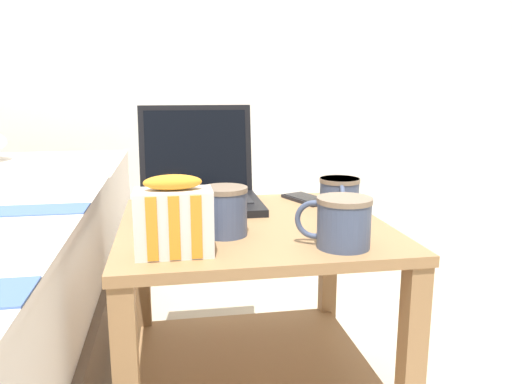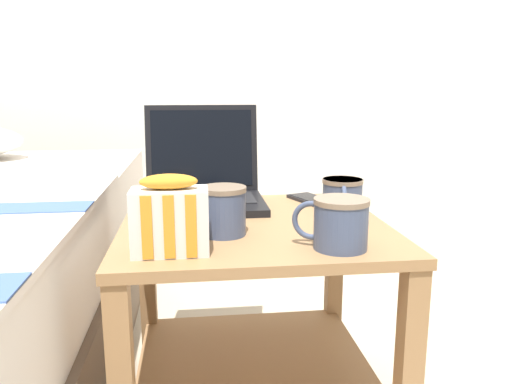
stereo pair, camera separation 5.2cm
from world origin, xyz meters
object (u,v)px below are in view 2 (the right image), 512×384
(mug_mid_center, at_px, (342,195))
(cell_phone, at_px, (312,199))
(mug_front_right, at_px, (222,208))
(laptop, at_px, (203,185))
(snack_bag, at_px, (170,218))
(mug_front_left, at_px, (339,221))

(mug_mid_center, distance_m, cell_phone, 0.17)
(mug_front_right, height_order, mug_mid_center, mug_front_right)
(laptop, height_order, snack_bag, laptop)
(laptop, xyz_separation_m, cell_phone, (0.29, -0.01, -0.05))
(mug_front_right, bearing_deg, mug_mid_center, 22.74)
(laptop, bearing_deg, snack_bag, -99.78)
(laptop, relative_size, mug_front_left, 2.18)
(mug_front_left, height_order, mug_front_right, mug_front_right)
(laptop, relative_size, mug_front_right, 2.22)
(laptop, height_order, mug_front_left, laptop)
(mug_mid_center, xyz_separation_m, snack_bag, (-0.40, -0.23, 0.02))
(mug_front_left, xyz_separation_m, mug_mid_center, (0.08, 0.24, -0.00))
(snack_bag, bearing_deg, mug_mid_center, 30.25)
(laptop, bearing_deg, mug_front_right, -83.68)
(mug_mid_center, bearing_deg, laptop, 152.76)
(mug_front_right, relative_size, snack_bag, 0.93)
(laptop, height_order, mug_mid_center, laptop)
(laptop, relative_size, mug_mid_center, 2.30)
(snack_bag, bearing_deg, cell_phone, 47.34)
(mug_mid_center, bearing_deg, mug_front_right, -157.26)
(mug_front_left, bearing_deg, mug_mid_center, 72.01)
(mug_front_right, bearing_deg, snack_bag, -133.30)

